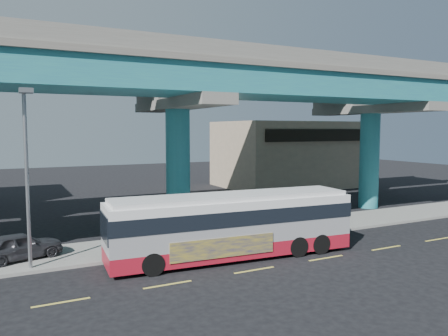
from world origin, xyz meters
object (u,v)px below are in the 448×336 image
parked_car (20,246)px  street_lamp (27,153)px  stop_sign (314,201)px  transit_bus (233,223)px

parked_car → street_lamp: bearing=173.7°
street_lamp → stop_sign: street_lamp is taller
parked_car → stop_sign: 15.97m
parked_car → stop_sign: size_ratio=1.65×
street_lamp → transit_bus: bearing=-10.2°
transit_bus → stop_sign: transit_bus is taller
stop_sign → street_lamp: bearing=-164.1°
transit_bus → parked_car: bearing=162.0°
parked_car → stop_sign: bearing=-110.6°
stop_sign → transit_bus: bearing=-147.6°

